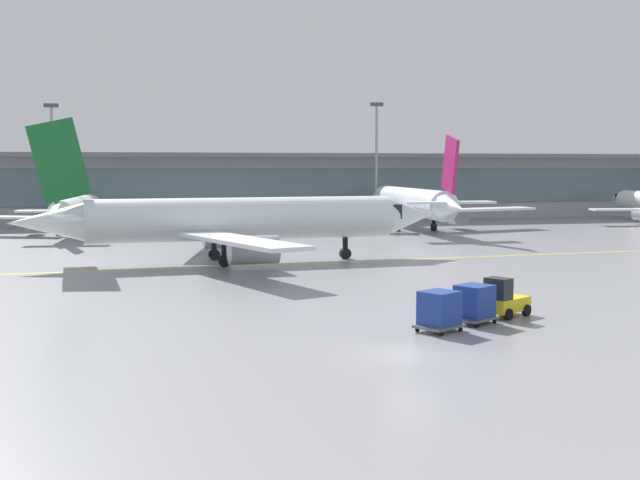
% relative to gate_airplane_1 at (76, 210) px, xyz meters
% --- Properties ---
extents(ground_plane, '(400.00, 400.00, 0.00)m').
position_rel_gate_airplane_1_xyz_m(ground_plane, '(17.67, -64.65, -2.78)').
color(ground_plane, gray).
extents(taxiway_centreline_stripe, '(109.74, 8.25, 0.01)m').
position_rel_gate_airplane_1_xyz_m(taxiway_centreline_stripe, '(15.10, -33.07, -2.77)').
color(taxiway_centreline_stripe, yellow).
rests_on(taxiway_centreline_stripe, ground_plane).
extents(terminal_concourse, '(197.83, 11.00, 9.60)m').
position_rel_gate_airplane_1_xyz_m(terminal_concourse, '(17.67, 19.24, 2.14)').
color(terminal_concourse, '#9EA3A8').
rests_on(terminal_concourse, ground_plane).
extents(gate_airplane_1, '(25.87, 27.95, 9.25)m').
position_rel_gate_airplane_1_xyz_m(gate_airplane_1, '(0.00, 0.00, 0.00)').
color(gate_airplane_1, white).
rests_on(gate_airplane_1, ground_plane).
extents(gate_airplane_2, '(31.32, 33.66, 11.16)m').
position_rel_gate_airplane_1_xyz_m(gate_airplane_2, '(39.54, -2.81, 0.57)').
color(gate_airplane_2, white).
rests_on(gate_airplane_2, ground_plane).
extents(taxiing_regional_jet, '(34.73, 32.21, 11.50)m').
position_rel_gate_airplane_1_xyz_m(taxiing_regional_jet, '(14.65, -31.10, 0.67)').
color(taxiing_regional_jet, white).
rests_on(taxiing_regional_jet, ground_plane).
extents(baggage_tug, '(2.95, 2.57, 2.10)m').
position_rel_gate_airplane_1_xyz_m(baggage_tug, '(25.13, -57.68, -1.88)').
color(baggage_tug, yellow).
rests_on(baggage_tug, ground_plane).
extents(cargo_dolly_lead, '(2.62, 2.45, 1.94)m').
position_rel_gate_airplane_1_xyz_m(cargo_dolly_lead, '(22.89, -59.02, -1.72)').
color(cargo_dolly_lead, '#595B60').
rests_on(cargo_dolly_lead, ground_plane).
extents(cargo_dolly_trailing, '(2.62, 2.45, 1.94)m').
position_rel_gate_airplane_1_xyz_m(cargo_dolly_trailing, '(20.46, -60.47, -1.72)').
color(cargo_dolly_trailing, '#595B60').
rests_on(cargo_dolly_trailing, ground_plane).
extents(apron_light_mast_1, '(1.80, 0.36, 15.76)m').
position_rel_gate_airplane_1_xyz_m(apron_light_mast_1, '(-3.61, 12.75, 5.80)').
color(apron_light_mast_1, gray).
rests_on(apron_light_mast_1, ground_plane).
extents(apron_light_mast_2, '(1.80, 0.36, 16.41)m').
position_rel_gate_airplane_1_xyz_m(apron_light_mast_2, '(38.85, 9.98, 6.13)').
color(apron_light_mast_2, gray).
rests_on(apron_light_mast_2, ground_plane).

